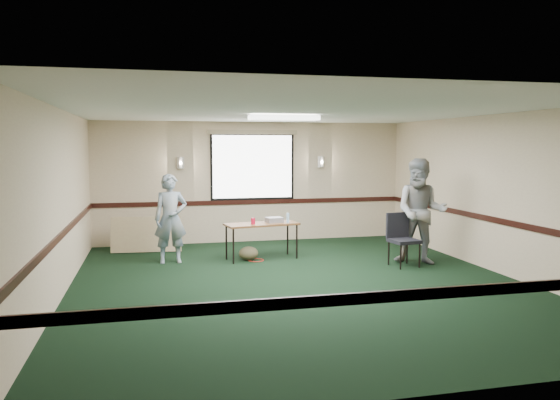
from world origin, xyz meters
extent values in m
plane|color=black|center=(0.00, 0.00, 0.00)|extent=(8.00, 8.00, 0.00)
plane|color=#C8AD90|center=(0.00, 4.00, 1.35)|extent=(7.00, 0.00, 7.00)
plane|color=#C8AD90|center=(0.00, -4.00, 1.35)|extent=(7.00, 0.00, 7.00)
plane|color=#C8AD90|center=(-3.50, 0.00, 1.35)|extent=(0.00, 8.00, 8.00)
plane|color=#C8AD90|center=(3.50, 0.00, 1.35)|extent=(0.00, 8.00, 8.00)
plane|color=silver|center=(0.00, 0.00, 2.70)|extent=(8.00, 8.00, 0.00)
cube|color=black|center=(0.00, 3.98, 0.90)|extent=(7.00, 0.03, 0.10)
cube|color=black|center=(0.00, -3.98, 0.90)|extent=(7.00, 0.03, 0.10)
cube|color=black|center=(-3.48, 0.00, 0.90)|extent=(0.03, 8.00, 0.10)
cube|color=black|center=(3.48, 0.00, 0.90)|extent=(0.03, 8.00, 0.10)
cube|color=black|center=(0.00, 3.98, 1.70)|extent=(1.90, 0.01, 1.50)
cube|color=white|center=(0.00, 3.97, 1.70)|extent=(1.80, 0.02, 1.40)
cube|color=tan|center=(0.00, 3.97, 2.47)|extent=(2.05, 0.08, 0.10)
cylinder|color=silver|center=(-1.60, 3.94, 1.80)|extent=(0.16, 0.16, 0.25)
cylinder|color=silver|center=(1.60, 3.94, 1.80)|extent=(0.16, 0.16, 0.25)
cube|color=white|center=(0.00, 1.00, 2.64)|extent=(1.20, 0.32, 0.08)
cube|color=#583419|center=(-0.20, 2.00, 0.67)|extent=(1.46, 0.77, 0.04)
cylinder|color=black|center=(-0.79, 1.67, 0.33)|extent=(0.03, 0.03, 0.66)
cylinder|color=black|center=(0.47, 1.88, 0.33)|extent=(0.03, 0.03, 0.66)
cylinder|color=black|center=(-0.86, 2.11, 0.33)|extent=(0.03, 0.03, 0.66)
cylinder|color=black|center=(0.40, 2.32, 0.33)|extent=(0.03, 0.03, 0.66)
cube|color=gray|center=(0.06, 2.04, 0.74)|extent=(0.34, 0.30, 0.10)
cube|color=white|center=(0.14, 2.17, 0.72)|extent=(0.23, 0.21, 0.05)
cylinder|color=#B70C28|center=(-0.38, 1.89, 0.75)|extent=(0.08, 0.08, 0.12)
cylinder|color=#86B7DB|center=(0.31, 1.96, 0.78)|extent=(0.06, 0.06, 0.18)
ellipsoid|color=#4C442B|center=(-0.46, 1.93, 0.13)|extent=(0.45, 0.40, 0.26)
torus|color=red|center=(-0.33, 1.87, 0.01)|extent=(0.37, 0.37, 0.02)
cube|color=tan|center=(-2.35, 3.24, 0.36)|extent=(1.42, 0.33, 0.72)
cube|color=black|center=(2.17, 0.77, 0.46)|extent=(0.52, 0.52, 0.06)
cube|color=black|center=(2.14, 0.99, 0.72)|extent=(0.47, 0.11, 0.46)
cylinder|color=black|center=(2.00, 0.55, 0.22)|extent=(0.03, 0.03, 0.43)
cylinder|color=black|center=(2.39, 0.60, 0.22)|extent=(0.03, 0.03, 0.43)
cylinder|color=black|center=(1.95, 0.94, 0.22)|extent=(0.03, 0.03, 0.43)
cylinder|color=black|center=(2.34, 0.99, 0.22)|extent=(0.03, 0.03, 0.43)
imported|color=#466C9B|center=(-1.90, 2.06, 0.82)|extent=(0.62, 0.42, 1.65)
imported|color=#6C88A9|center=(2.55, 0.91, 0.97)|extent=(1.18, 1.11, 1.93)
camera|label=1|loc=(-2.23, -8.12, 2.15)|focal=35.00mm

